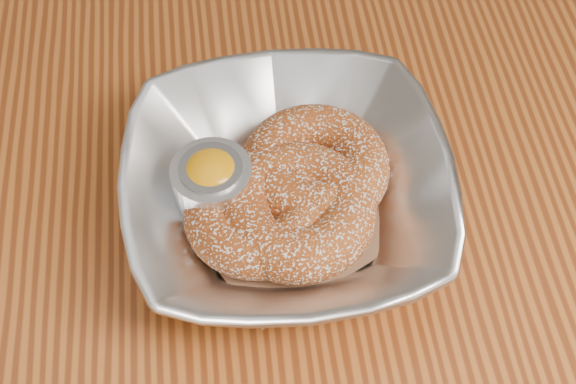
{
  "coord_description": "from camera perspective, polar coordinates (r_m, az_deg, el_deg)",
  "views": [
    {
      "loc": [
        0.03,
        -0.31,
        1.26
      ],
      "look_at": [
        0.07,
        0.02,
        0.78
      ],
      "focal_mm": 50.0,
      "sensor_mm": 36.0,
      "label": 1
    }
  ],
  "objects": [
    {
      "name": "donut_front",
      "position": [
        0.58,
        0.55,
        -1.34
      ],
      "size": [
        0.12,
        0.12,
        0.04
      ],
      "primitive_type": "torus",
      "rotation": [
        0.0,
        0.0,
        0.02
      ],
      "color": "#923D13",
      "rests_on": "parchment"
    },
    {
      "name": "parchment",
      "position": [
        0.61,
        0.0,
        -1.14
      ],
      "size": [
        0.2,
        0.2,
        0.0
      ],
      "primitive_type": "cube",
      "rotation": [
        0.0,
        0.0,
        0.49
      ],
      "color": "brown",
      "rests_on": "table"
    },
    {
      "name": "ramekin",
      "position": [
        0.59,
        -5.38,
        0.5
      ],
      "size": [
        0.06,
        0.06,
        0.05
      ],
      "color": "silver",
      "rests_on": "table"
    },
    {
      "name": "donut_extra",
      "position": [
        0.58,
        -2.22,
        -1.48
      ],
      "size": [
        0.13,
        0.13,
        0.04
      ],
      "primitive_type": "torus",
      "rotation": [
        0.0,
        0.0,
        0.28
      ],
      "color": "#923D13",
      "rests_on": "parchment"
    },
    {
      "name": "serving_bowl",
      "position": [
        0.59,
        0.0,
        -0.03
      ],
      "size": [
        0.24,
        0.24,
        0.06
      ],
      "primitive_type": "imported",
      "color": "silver",
      "rests_on": "table"
    },
    {
      "name": "donut_back",
      "position": [
        0.6,
        1.91,
        1.78
      ],
      "size": [
        0.12,
        0.12,
        0.04
      ],
      "primitive_type": "torus",
      "rotation": [
        0.0,
        0.0,
        -0.06
      ],
      "color": "#923D13",
      "rests_on": "parchment"
    },
    {
      "name": "table",
      "position": [
        0.69,
        -5.87,
        -8.49
      ],
      "size": [
        1.2,
        0.8,
        0.75
      ],
      "color": "brown",
      "rests_on": "ground_plane"
    }
  ]
}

